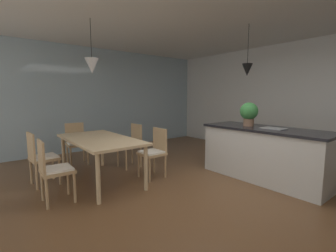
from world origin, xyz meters
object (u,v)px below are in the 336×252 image
(chair_near_right, at_px, (53,169))
(chair_far_right, at_px, (154,151))
(chair_far_left, at_px, (131,144))
(chair_window_end, at_px, (76,142))
(potted_plant_on_island, at_px, (249,113))
(dining_table, at_px, (100,142))
(kitchen_island, at_px, (265,153))
(chair_near_left, at_px, (41,157))

(chair_near_right, relative_size, chair_far_right, 1.00)
(chair_far_left, bearing_deg, chair_far_right, 0.00)
(chair_window_end, bearing_deg, chair_near_right, -26.31)
(chair_far_right, distance_m, potted_plant_on_island, 1.85)
(dining_table, height_order, chair_far_left, chair_far_left)
(kitchen_island, bearing_deg, chair_near_left, -123.96)
(chair_near_left, bearing_deg, chair_window_end, 136.36)
(chair_near_right, bearing_deg, chair_near_left, 179.99)
(chair_far_right, distance_m, kitchen_island, 1.93)
(dining_table, xyz_separation_m, chair_near_left, (-0.40, -0.83, -0.20))
(chair_near_left, xyz_separation_m, kitchen_island, (2.09, 3.10, -0.01))
(chair_far_right, bearing_deg, chair_near_right, -90.01)
(chair_near_left, xyz_separation_m, chair_far_left, (-0.00, 1.65, 0.00))
(potted_plant_on_island, bearing_deg, dining_table, -120.62)
(chair_window_end, height_order, chair_far_right, same)
(dining_table, height_order, kitchen_island, kitchen_island)
(chair_window_end, bearing_deg, potted_plant_on_island, 40.88)
(dining_table, relative_size, kitchen_island, 0.86)
(chair_near_left, relative_size, chair_far_left, 1.00)
(dining_table, height_order, chair_near_right, chair_near_right)
(chair_near_left, xyz_separation_m, chair_near_right, (0.81, -0.00, 0.00))
(kitchen_island, bearing_deg, chair_far_left, -145.38)
(kitchen_island, bearing_deg, chair_window_end, -142.53)
(chair_window_end, distance_m, chair_far_right, 1.87)
(chair_near_left, bearing_deg, chair_far_right, 63.91)
(chair_near_left, distance_m, chair_window_end, 1.20)
(chair_near_left, distance_m, potted_plant_on_island, 3.62)
(chair_near_left, relative_size, chair_far_right, 1.00)
(chair_far_right, bearing_deg, kitchen_island, 48.52)
(dining_table, bearing_deg, chair_far_right, 63.83)
(chair_near_left, height_order, chair_window_end, same)
(dining_table, distance_m, chair_window_end, 1.29)
(chair_near_left, distance_m, chair_far_right, 1.84)
(chair_near_left, distance_m, chair_near_right, 0.81)
(chair_far_left, bearing_deg, chair_near_right, -63.79)
(potted_plant_on_island, bearing_deg, chair_window_end, -139.12)
(dining_table, distance_m, kitchen_island, 2.83)
(dining_table, distance_m, potted_plant_on_island, 2.68)
(chair_near_right, distance_m, kitchen_island, 3.35)
(chair_near_right, height_order, chair_far_left, same)
(chair_far_left, xyz_separation_m, potted_plant_on_island, (1.75, 1.44, 0.67))
(chair_window_end, xyz_separation_m, kitchen_island, (2.96, 2.27, -0.01))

